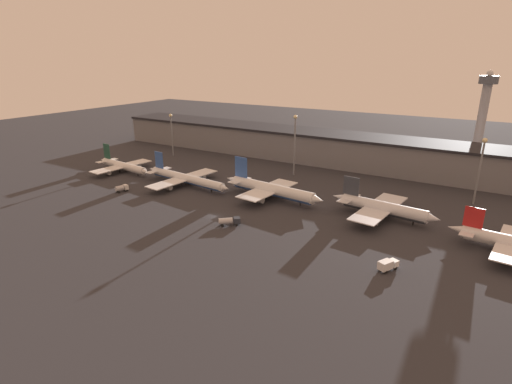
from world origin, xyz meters
TOP-DOWN VIEW (x-y plane):
  - ground at (0.00, 0.00)m, footprint 600.00×600.00m
  - terminal_building at (0.00, 92.11)m, footprint 253.98×25.37m
  - airplane_0 at (-72.68, 23.02)m, footprint 37.86×31.40m
  - airplane_1 at (-32.21, 22.21)m, footprint 49.12×36.25m
  - airplane_2 at (8.11, 26.32)m, footprint 46.20×30.17m
  - airplane_3 at (50.77, 29.11)m, footprint 38.30×33.93m
  - service_vehicle_0 at (9.05, -3.66)m, footprint 6.78×6.49m
  - service_vehicle_1 at (-49.36, 1.68)m, footprint 3.54×5.47m
  - service_vehicle_2 at (61.59, -6.51)m, footprint 4.77×6.38m
  - lamp_post_0 at (-75.34, 61.45)m, footprint 1.80×1.80m
  - lamp_post_1 at (0.90, 61.45)m, footprint 1.80×1.80m
  - lamp_post_2 at (77.22, 61.45)m, footprint 1.80×1.80m
  - control_tower at (72.56, 135.50)m, footprint 9.00×9.00m

SIDE VIEW (x-z plane):
  - ground at x=0.00m, z-range 0.00..0.00m
  - service_vehicle_0 at x=9.05m, z-range 0.25..2.96m
  - service_vehicle_1 at x=-49.36m, z-range 0.23..3.03m
  - service_vehicle_2 at x=61.59m, z-range 0.20..3.16m
  - airplane_0 at x=-72.68m, z-range -3.15..9.21m
  - airplane_1 at x=-32.21m, z-range -3.14..9.53m
  - airplane_3 at x=50.77m, z-range -2.64..10.16m
  - airplane_2 at x=8.11m, z-range -3.45..11.30m
  - terminal_building at x=0.00m, z-range 0.05..15.99m
  - lamp_post_0 at x=-75.34m, z-range 3.33..26.90m
  - lamp_post_2 at x=77.22m, z-range 3.43..28.99m
  - lamp_post_1 at x=0.90m, z-range 3.56..31.98m
  - control_tower at x=72.56m, z-range 3.65..50.82m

